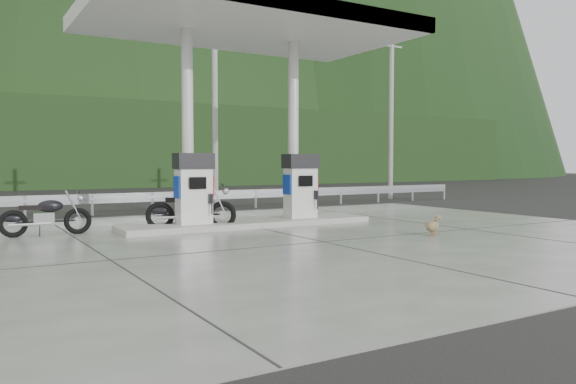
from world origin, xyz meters
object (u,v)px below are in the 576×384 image
gas_pump_left (194,189)px  duck (433,227)px  gas_pump_right (301,186)px  motorcycle_left (46,216)px  motorcycle_right (191,209)px

gas_pump_left → duck: (4.40, -3.94, -0.85)m
gas_pump_right → duck: 4.20m
gas_pump_right → duck: (1.20, -3.94, -0.85)m
motorcycle_left → duck: bearing=-27.4°
motorcycle_left → motorcycle_right: bearing=-5.4°
gas_pump_left → gas_pump_right: same height
gas_pump_right → duck: gas_pump_right is taller
motorcycle_right → gas_pump_left: bearing=-65.8°
motorcycle_left → duck: 9.07m
gas_pump_right → gas_pump_left: bearing=180.0°
motorcycle_left → motorcycle_right: (3.40, -0.51, 0.06)m
motorcycle_left → duck: (7.81, -4.61, -0.25)m
motorcycle_left → gas_pump_left: bearing=-8.1°
motorcycle_right → duck: 6.03m
motorcycle_left → motorcycle_right: motorcycle_right is taller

